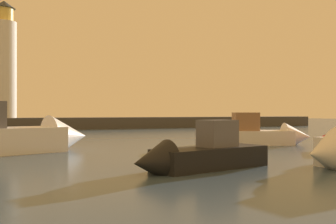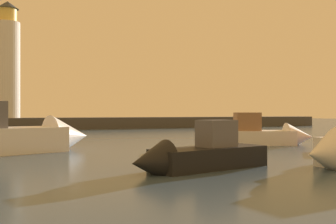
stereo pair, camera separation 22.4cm
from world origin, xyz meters
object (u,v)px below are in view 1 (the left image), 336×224
Objects in this scene: lighthouse at (4,62)px; motorboat_2 at (265,135)px; motorboat_4 at (20,136)px; motorboat_3 at (196,156)px.

motorboat_2 is (15.67, -31.71, -7.89)m from lighthouse.
motorboat_2 is at bearing -4.68° from motorboat_4.
motorboat_4 is at bearing -90.54° from lighthouse.
motorboat_3 is 11.59m from motorboat_4.
lighthouse reaches higher than motorboat_4.
motorboat_4 reaches higher than motorboat_3.
motorboat_3 is (5.37, -40.52, -7.99)m from lighthouse.
motorboat_4 is (-15.96, 1.31, 0.25)m from motorboat_2.
lighthouse is 41.65m from motorboat_3.
lighthouse is at bearing 116.30° from motorboat_2.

